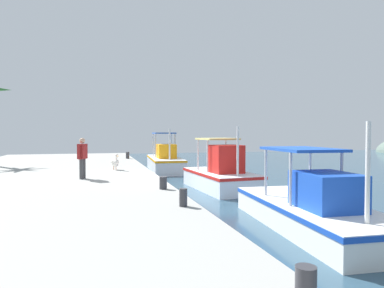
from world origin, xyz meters
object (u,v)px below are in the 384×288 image
Objects in this scene: pelican at (115,162)px; mooring_bollard_nearest at (128,155)px; fishing_boat_second at (221,175)px; mooring_bollard_second at (163,183)px; fisherman_standing at (82,156)px; mooring_bollard_third at (183,197)px; fishing_boat_nearest at (165,161)px; fishing_boat_third at (313,209)px.

pelican is 7.59m from mooring_bollard_nearest.
mooring_bollard_second is at bearing -42.22° from fishing_boat_second.
pelican is 0.58× the size of fisherman_standing.
pelican is 9.28m from mooring_bollard_third.
fishing_boat_nearest is 12.63m from mooring_bollard_second.
fisherman_standing is at bearing -29.65° from fishing_boat_nearest.
pelican is at bearing 155.20° from fisherman_standing.
fishing_boat_third is at bearing 50.17° from mooring_bollard_second.
fishing_boat_third is 9.01m from fisherman_standing.
mooring_bollard_second is (3.85, -3.50, 0.31)m from fishing_boat_second.
fishing_boat_third is (15.38, 1.14, -0.12)m from fishing_boat_nearest.
mooring_bollard_third is (2.74, 0.00, 0.02)m from mooring_bollard_second.
mooring_bollard_second is at bearing -129.83° from fishing_boat_third.
fisherman_standing is at bearing -135.37° from fishing_boat_third.
mooring_bollard_third is at bearing 0.00° from mooring_bollard_second.
fishing_boat_nearest is 2.94m from mooring_bollard_nearest.
pelican reaches higher than mooring_bollard_second.
fishing_boat_second is at bearing 61.17° from pelican.
fishing_boat_nearest is 3.97× the size of fisherman_standing.
pelican is at bearing -172.29° from mooring_bollard_third.
fishing_boat_second reaches higher than fishing_boat_third.
fisherman_standing is (-6.36, -6.28, 1.16)m from fishing_boat_third.
fisherman_standing is 3.67× the size of mooring_bollard_third.
mooring_bollard_second is (13.95, 0.00, -0.04)m from mooring_bollard_nearest.
fishing_boat_nearest is 8.59m from fishing_boat_second.
fishing_boat_third is 12.53× the size of mooring_bollard_nearest.
mooring_bollard_nearest is (-7.49, 1.24, -0.16)m from pelican.
fishing_boat_second is 10.69m from mooring_bollard_nearest.
fishing_boat_second reaches higher than mooring_bollard_third.
fishing_boat_third is at bearing 4.23° from fishing_boat_nearest.
mooring_bollard_nearest is (-16.95, -3.60, 0.48)m from fishing_boat_third.
pelican is at bearing -32.03° from fishing_boat_nearest.
pelican is at bearing -118.83° from fishing_boat_second.
fishing_boat_second is 10.66× the size of mooring_bollard_third.
fishing_boat_third is at bearing 85.82° from mooring_bollard_third.
mooring_bollard_second is at bearing 38.59° from fisherman_standing.
mooring_bollard_nearest is 13.95m from mooring_bollard_second.
fishing_boat_second is at bearing -179.17° from fishing_boat_third.
fishing_boat_third is 3.65× the size of fisherman_standing.
pelican is 2.35× the size of mooring_bollard_second.
fisherman_standing reaches higher than pelican.
mooring_bollard_nearest reaches higher than mooring_bollard_second.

